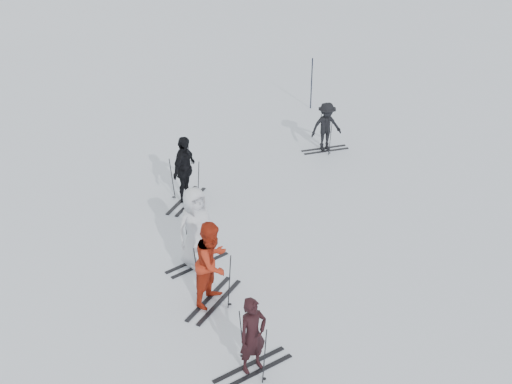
# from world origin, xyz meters

# --- Properties ---
(ground) EXTENTS (120.00, 120.00, 0.00)m
(ground) POSITION_xyz_m (0.00, 0.00, 0.00)
(ground) COLOR silver
(ground) RESTS_ON ground
(skier_near_dark) EXTENTS (0.55, 0.67, 1.58)m
(skier_near_dark) POSITION_xyz_m (2.97, -3.27, 0.79)
(skier_near_dark) COLOR black
(skier_near_dark) RESTS_ON ground
(skier_red) EXTENTS (0.85, 1.03, 1.93)m
(skier_red) POSITION_xyz_m (1.08, -2.08, 0.97)
(skier_red) COLOR #A52712
(skier_red) RESTS_ON ground
(skier_grey) EXTENTS (0.84, 1.08, 1.96)m
(skier_grey) POSITION_xyz_m (-0.14, -1.20, 0.98)
(skier_grey) COLOR silver
(skier_grey) RESTS_ON ground
(skier_uphill_left) EXTENTS (0.72, 1.20, 1.90)m
(skier_uphill_left) POSITION_xyz_m (-2.35, 0.95, 0.95)
(skier_uphill_left) COLOR black
(skier_uphill_left) RESTS_ON ground
(skier_uphill_far) EXTENTS (1.08, 1.18, 1.59)m
(skier_uphill_far) POSITION_xyz_m (-0.94, 6.20, 0.79)
(skier_uphill_far) COLOR black
(skier_uphill_far) RESTS_ON ground
(skis_near_dark) EXTENTS (1.85, 1.38, 1.21)m
(skis_near_dark) POSITION_xyz_m (2.97, -3.27, 0.60)
(skis_near_dark) COLOR black
(skis_near_dark) RESTS_ON ground
(skis_red) EXTENTS (1.91, 1.19, 1.31)m
(skis_red) POSITION_xyz_m (1.08, -2.08, 0.66)
(skis_red) COLOR black
(skis_red) RESTS_ON ground
(skis_grey) EXTENTS (1.82, 1.26, 1.20)m
(skis_grey) POSITION_xyz_m (-0.14, -1.20, 0.60)
(skis_grey) COLOR black
(skis_grey) RESTS_ON ground
(skis_uphill_left) EXTENTS (1.97, 1.36, 1.31)m
(skis_uphill_left) POSITION_xyz_m (-2.35, 0.95, 0.65)
(skis_uphill_left) COLOR black
(skis_uphill_left) RESTS_ON ground
(skis_uphill_far) EXTENTS (1.78, 1.63, 1.16)m
(skis_uphill_far) POSITION_xyz_m (-0.94, 6.20, 0.58)
(skis_uphill_far) COLOR black
(skis_uphill_far) RESTS_ON ground
(piste_marker) EXTENTS (0.05, 0.05, 1.93)m
(piste_marker) POSITION_xyz_m (-3.32, 9.21, 0.97)
(piste_marker) COLOR black
(piste_marker) RESTS_ON ground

